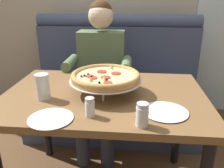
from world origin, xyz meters
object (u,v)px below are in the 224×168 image
(booth_bench, at_px, (115,91))
(patio_chair, at_px, (209,52))
(drinking_glass, at_px, (43,88))
(shaker_oregano, at_px, (90,108))
(pizza, at_px, (105,77))
(shaker_parmesan, at_px, (142,116))
(diner_main, at_px, (100,69))
(dining_table, at_px, (104,107))
(plate_near_right, at_px, (165,110))
(plate_near_left, at_px, (51,117))

(booth_bench, distance_m, patio_chair, 1.83)
(drinking_glass, xyz_separation_m, patio_chair, (1.61, 2.30, -0.29))
(shaker_oregano, bearing_deg, pizza, 81.80)
(shaker_parmesan, distance_m, patio_chair, 2.77)
(booth_bench, distance_m, shaker_oregano, 1.24)
(shaker_oregano, bearing_deg, diner_main, 95.03)
(shaker_oregano, bearing_deg, dining_table, 83.49)
(dining_table, height_order, plate_near_right, plate_near_right)
(plate_near_left, height_order, plate_near_right, same)
(plate_near_left, distance_m, drinking_glass, 0.26)
(plate_near_left, bearing_deg, shaker_parmesan, -2.44)
(dining_table, relative_size, drinking_glass, 8.22)
(booth_bench, xyz_separation_m, plate_near_left, (-0.22, -1.22, 0.36))
(dining_table, distance_m, diner_main, 0.63)
(diner_main, height_order, shaker_oregano, diner_main)
(shaker_parmesan, bearing_deg, drinking_glass, 156.18)
(pizza, bearing_deg, dining_table, -152.21)
(plate_near_left, relative_size, plate_near_right, 0.93)
(pizza, distance_m, plate_near_left, 0.42)
(drinking_glass, bearing_deg, plate_near_left, -62.20)
(diner_main, xyz_separation_m, plate_near_left, (-0.10, -0.96, 0.05))
(diner_main, height_order, shaker_parmesan, diner_main)
(pizza, bearing_deg, booth_bench, 90.60)
(shaker_oregano, xyz_separation_m, plate_near_right, (0.37, 0.07, -0.03))
(plate_near_right, bearing_deg, drinking_glass, 171.36)
(shaker_oregano, relative_size, plate_near_left, 0.45)
(plate_near_right, height_order, drinking_glass, drinking_glass)
(booth_bench, bearing_deg, shaker_parmesan, -79.99)
(booth_bench, distance_m, dining_table, 0.92)
(diner_main, distance_m, plate_near_right, 0.95)
(diner_main, height_order, plate_near_right, diner_main)
(pizza, bearing_deg, shaker_oregano, -98.20)
(dining_table, distance_m, shaker_parmesan, 0.44)
(pizza, xyz_separation_m, shaker_parmesan, (0.21, -0.36, -0.06))
(dining_table, height_order, diner_main, diner_main)
(booth_bench, height_order, dining_table, booth_bench)
(dining_table, relative_size, plate_near_left, 5.55)
(shaker_parmesan, xyz_separation_m, plate_near_right, (0.12, 0.14, -0.04))
(shaker_oregano, bearing_deg, plate_near_right, 11.32)
(shaker_parmesan, bearing_deg, diner_main, 108.78)
(drinking_glass, height_order, patio_chair, drinking_glass)
(dining_table, height_order, drinking_glass, drinking_glass)
(plate_near_left, bearing_deg, diner_main, 83.81)
(booth_bench, height_order, diner_main, diner_main)
(dining_table, bearing_deg, patio_chair, 59.89)
(pizza, relative_size, patio_chair, 0.50)
(shaker_parmesan, xyz_separation_m, plate_near_left, (-0.43, 0.02, -0.04))
(pizza, relative_size, plate_near_left, 1.96)
(shaker_parmesan, distance_m, shaker_oregano, 0.26)
(diner_main, xyz_separation_m, pizza, (0.12, -0.62, 0.15))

